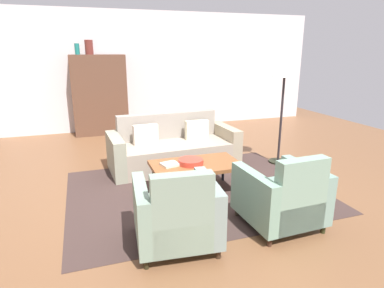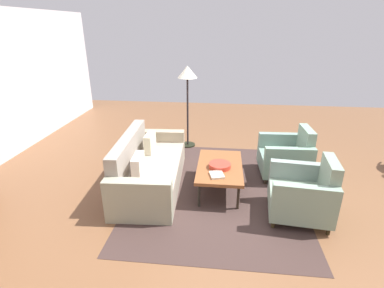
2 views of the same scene
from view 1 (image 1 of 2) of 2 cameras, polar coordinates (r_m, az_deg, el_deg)
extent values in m
plane|color=brown|center=(4.48, -2.56, -9.08)|extent=(11.78, 11.78, 0.00)
cube|color=silver|center=(8.24, -11.19, 12.29)|extent=(9.81, 0.12, 2.80)
cube|color=#3C2C28|center=(4.64, 0.48, -8.11)|extent=(3.40, 2.60, 0.01)
cube|color=gray|center=(5.50, -3.12, -1.88)|extent=(1.78, 0.99, 0.42)
cube|color=gray|center=(5.77, -4.29, 1.23)|extent=(1.75, 0.27, 0.86)
cube|color=tan|center=(5.83, 5.84, 0.14)|extent=(0.23, 0.91, 0.62)
cube|color=gray|center=(5.26, -13.09, -1.99)|extent=(0.23, 0.91, 0.62)
cube|color=beige|center=(5.64, 0.84, 2.51)|extent=(0.40, 0.12, 0.32)
cube|color=beige|center=(5.37, -8.07, 1.65)|extent=(0.41, 0.15, 0.32)
cylinder|color=black|center=(4.64, -6.68, -5.76)|extent=(0.04, 0.04, 0.37)
cylinder|color=black|center=(4.95, 5.42, -4.30)|extent=(0.04, 0.04, 0.37)
cylinder|color=black|center=(4.14, -5.01, -8.52)|extent=(0.04, 0.04, 0.37)
cylinder|color=black|center=(4.48, 8.35, -6.64)|extent=(0.04, 0.04, 0.37)
cube|color=brown|center=(4.45, 0.70, -3.72)|extent=(1.20, 0.70, 0.05)
cylinder|color=#302714|center=(3.75, -9.00, -13.84)|extent=(0.05, 0.05, 0.10)
cylinder|color=#2D1E23|center=(3.84, 1.43, -12.84)|extent=(0.05, 0.05, 0.10)
cylinder|color=black|center=(3.17, -7.98, -19.88)|extent=(0.05, 0.05, 0.10)
cylinder|color=#352316|center=(3.28, 4.56, -18.41)|extent=(0.05, 0.05, 0.10)
cube|color=gray|center=(3.39, -2.79, -13.21)|extent=(0.64, 0.85, 0.30)
cube|color=gray|center=(2.99, -1.68, -12.23)|extent=(0.57, 0.19, 0.78)
cube|color=gray|center=(3.29, -8.78, -11.76)|extent=(0.20, 0.81, 0.56)
cube|color=gray|center=(3.39, 2.93, -10.66)|extent=(0.20, 0.81, 0.56)
cylinder|color=#2C261C|center=(4.02, 7.82, -11.54)|extent=(0.05, 0.05, 0.10)
cylinder|color=#3C1F23|center=(4.37, 15.80, -9.72)|extent=(0.05, 0.05, 0.10)
cylinder|color=#392217|center=(3.53, 13.32, -16.15)|extent=(0.05, 0.05, 0.10)
cylinder|color=#2A2C15|center=(3.91, 21.84, -13.51)|extent=(0.05, 0.05, 0.10)
cube|color=slate|center=(3.85, 14.92, -9.98)|extent=(0.59, 0.82, 0.30)
cube|color=gray|center=(3.52, 18.34, -8.54)|extent=(0.57, 0.16, 0.78)
cube|color=gray|center=(3.62, 10.63, -9.16)|extent=(0.15, 0.80, 0.56)
cube|color=gray|center=(3.99, 19.06, -7.31)|extent=(0.15, 0.80, 0.56)
cylinder|color=#BA3728|center=(4.40, -0.21, -3.09)|extent=(0.34, 0.34, 0.07)
cube|color=beige|center=(4.37, -3.85, -3.55)|extent=(0.26, 0.24, 0.03)
cube|color=brown|center=(7.88, -15.74, 8.18)|extent=(1.20, 0.50, 1.80)
cube|color=#4D2E15|center=(8.12, -17.98, 8.22)|extent=(0.56, 0.01, 1.51)
cube|color=#482716|center=(8.15, -13.73, 8.57)|extent=(0.56, 0.01, 1.51)
cylinder|color=#1C756E|center=(7.80, -19.36, 15.33)|extent=(0.10, 0.10, 0.24)
cylinder|color=maroon|center=(7.81, -17.48, 15.76)|extent=(0.18, 0.18, 0.31)
cylinder|color=black|center=(5.96, 14.70, -2.95)|extent=(0.32, 0.32, 0.03)
cylinder|color=#272125|center=(5.77, 15.22, 4.02)|extent=(0.04, 0.04, 1.45)
cone|color=silver|center=(5.66, 15.86, 12.41)|extent=(0.40, 0.40, 0.24)
camera|label=2|loc=(4.84, -56.50, 15.97)|focal=27.39mm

